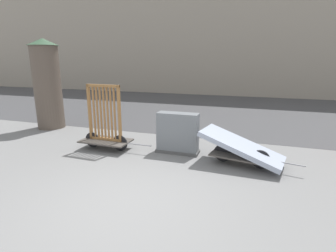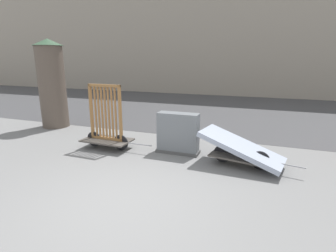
% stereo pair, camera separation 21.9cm
% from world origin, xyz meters
% --- Properties ---
extents(ground_plane, '(60.00, 60.00, 0.00)m').
position_xyz_m(ground_plane, '(0.00, 0.00, 0.00)').
color(ground_plane, slate).
extents(road_strip, '(56.00, 10.36, 0.01)m').
position_xyz_m(road_strip, '(0.00, 9.42, 0.00)').
color(road_strip, '#424244').
rests_on(road_strip, ground_plane).
extents(building_facade, '(48.00, 4.00, 9.35)m').
position_xyz_m(building_facade, '(0.00, 16.60, 4.68)').
color(building_facade, '#9E9384').
rests_on(building_facade, ground_plane).
extents(bike_cart_with_bedframe, '(2.09, 0.81, 1.81)m').
position_xyz_m(bike_cart_with_bedframe, '(-1.83, 2.39, 0.58)').
color(bike_cart_with_bedframe, '#4C4742').
rests_on(bike_cart_with_bedframe, ground_plane).
extents(bike_cart_with_mattress, '(2.40, 1.27, 0.81)m').
position_xyz_m(bike_cart_with_mattress, '(1.84, 2.39, 0.42)').
color(bike_cart_with_mattress, '#4C4742').
rests_on(bike_cart_with_mattress, ground_plane).
extents(utility_cabinet, '(1.16, 0.43, 1.10)m').
position_xyz_m(utility_cabinet, '(0.16, 2.73, 0.51)').
color(utility_cabinet, '#4C4C4C').
rests_on(utility_cabinet, ground_plane).
extents(advertising_column, '(1.06, 1.06, 3.17)m').
position_xyz_m(advertising_column, '(-5.04, 3.89, 1.61)').
color(advertising_column, brown).
rests_on(advertising_column, ground_plane).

